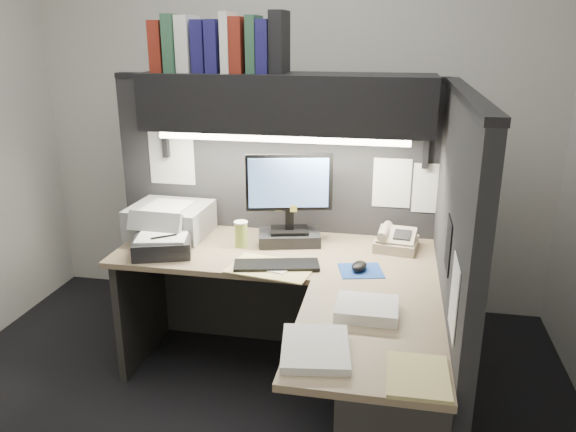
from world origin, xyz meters
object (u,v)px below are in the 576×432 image
object	(u,v)px
overhead_shelf	(286,102)
telephone	(396,241)
printer	(170,220)
notebook_stack	(163,246)
monitor	(289,209)
keyboard	(277,265)
desk	(319,360)
coffee_cup	(241,235)

from	to	relation	value
overhead_shelf	telephone	size ratio (longest dim) A/B	6.81
printer	notebook_stack	xyz separation A→B (m)	(0.08, -0.30, -0.04)
telephone	monitor	bearing A→B (deg)	-169.11
printer	keyboard	bearing A→B (deg)	-24.93
desk	monitor	distance (m)	0.88
overhead_shelf	monitor	world-z (taller)	overhead_shelf
notebook_stack	desk	bearing A→B (deg)	-24.13
desk	coffee_cup	distance (m)	0.86
keyboard	telephone	xyz separation A→B (m)	(0.59, 0.37, 0.03)
keyboard	coffee_cup	distance (m)	0.36
notebook_stack	overhead_shelf	bearing A→B (deg)	30.25
coffee_cup	notebook_stack	world-z (taller)	coffee_cup
coffee_cup	printer	distance (m)	0.47
overhead_shelf	keyboard	distance (m)	0.86
monitor	coffee_cup	distance (m)	0.30
overhead_shelf	notebook_stack	world-z (taller)	overhead_shelf
coffee_cup	desk	bearing A→B (deg)	-48.58
desk	printer	world-z (taller)	printer
printer	notebook_stack	bearing A→B (deg)	-73.64
telephone	coffee_cup	bearing A→B (deg)	-163.42
desk	notebook_stack	bearing A→B (deg)	155.87
keyboard	notebook_stack	distance (m)	0.63
telephone	coffee_cup	xyz separation A→B (m)	(-0.84, -0.12, 0.02)
overhead_shelf	notebook_stack	bearing A→B (deg)	-149.75
overhead_shelf	telephone	bearing A→B (deg)	-3.47
telephone	notebook_stack	distance (m)	1.26
overhead_shelf	notebook_stack	xyz separation A→B (m)	(-0.60, -0.35, -0.73)
desk	telephone	distance (m)	0.85
desk	notebook_stack	xyz separation A→B (m)	(-0.90, 0.40, 0.33)
printer	notebook_stack	distance (m)	0.31
keyboard	coffee_cup	size ratio (longest dim) A/B	3.18
notebook_stack	monitor	bearing A→B (deg)	24.22
telephone	printer	world-z (taller)	printer
desk	telephone	size ratio (longest dim) A/B	7.47
telephone	notebook_stack	xyz separation A→B (m)	(-1.22, -0.31, 0.00)
telephone	printer	xyz separation A→B (m)	(-1.29, -0.01, 0.04)
monitor	printer	bearing A→B (deg)	165.25
overhead_shelf	telephone	distance (m)	0.95
coffee_cup	overhead_shelf	bearing A→B (deg)	36.41
overhead_shelf	printer	size ratio (longest dim) A/B	3.56
keyboard	notebook_stack	xyz separation A→B (m)	(-0.63, 0.06, 0.03)
overhead_shelf	notebook_stack	size ratio (longest dim) A/B	5.22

